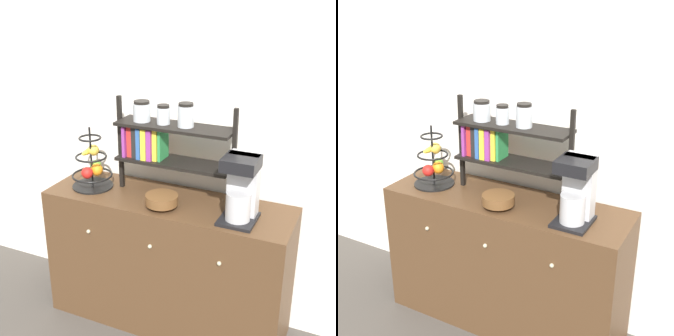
% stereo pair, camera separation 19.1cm
% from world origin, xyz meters
% --- Properties ---
extents(wall_back, '(7.00, 0.05, 2.60)m').
position_xyz_m(wall_back, '(0.00, 0.50, 1.30)').
color(wall_back, silver).
rests_on(wall_back, ground_plane).
extents(sideboard, '(1.48, 0.47, 0.86)m').
position_xyz_m(sideboard, '(0.00, 0.23, 0.43)').
color(sideboard, '#4C331E').
rests_on(sideboard, ground_plane).
extents(coffee_maker, '(0.19, 0.23, 0.36)m').
position_xyz_m(coffee_maker, '(0.45, 0.17, 1.04)').
color(coffee_maker, black).
rests_on(coffee_maker, sideboard).
extents(fruit_stand, '(0.25, 0.25, 0.39)m').
position_xyz_m(fruit_stand, '(-0.50, 0.22, 0.98)').
color(fruit_stand, black).
rests_on(fruit_stand, sideboard).
extents(wooden_bowl, '(0.19, 0.19, 0.08)m').
position_xyz_m(wooden_bowl, '(0.01, 0.12, 0.90)').
color(wooden_bowl, brown).
rests_on(wooden_bowl, sideboard).
extents(shelf_hutch, '(0.73, 0.20, 0.58)m').
position_xyz_m(shelf_hutch, '(-0.07, 0.29, 1.21)').
color(shelf_hutch, black).
rests_on(shelf_hutch, sideboard).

